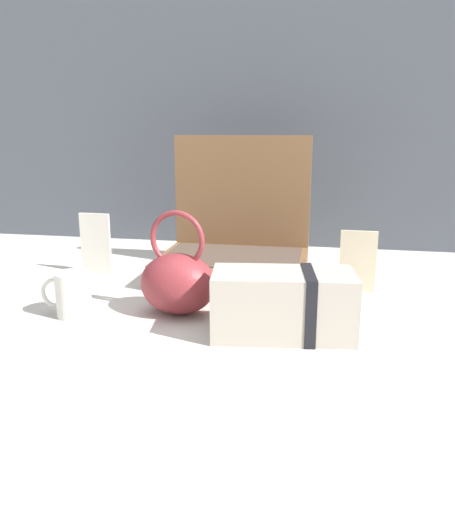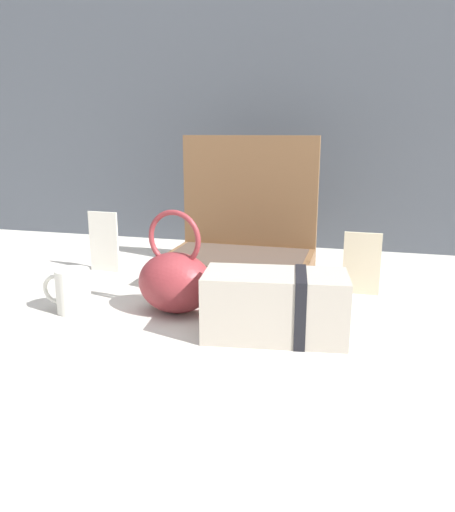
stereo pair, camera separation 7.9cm
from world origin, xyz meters
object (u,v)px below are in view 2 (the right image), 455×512
at_px(teal_pouch_handbag, 175,280).
at_px(cream_toiletry_bag, 277,305).
at_px(coffee_mug, 72,291).
at_px(info_card_left, 362,264).
at_px(poster_card_right, 104,242).
at_px(open_suitcase, 241,245).

relative_size(teal_pouch_handbag, cream_toiletry_bag, 0.79).
relative_size(teal_pouch_handbag, coffee_mug, 2.02).
relative_size(cream_toiletry_bag, coffee_mug, 2.54).
distance_m(info_card_left, poster_card_right, 0.67).
height_order(teal_pouch_handbag, poster_card_right, teal_pouch_handbag).
height_order(teal_pouch_handbag, cream_toiletry_bag, teal_pouch_handbag).
distance_m(cream_toiletry_bag, info_card_left, 0.33).
relative_size(coffee_mug, info_card_left, 0.74).
relative_size(open_suitcase, info_card_left, 2.54).
height_order(cream_toiletry_bag, info_card_left, info_card_left).
height_order(info_card_left, poster_card_right, poster_card_right).
bearing_deg(poster_card_right, coffee_mug, -71.07).
bearing_deg(teal_pouch_handbag, info_card_left, 30.77).
distance_m(teal_pouch_handbag, info_card_left, 0.44).
relative_size(open_suitcase, poster_card_right, 2.28).
xyz_separation_m(open_suitcase, cream_toiletry_bag, (0.16, -0.38, -0.02)).
bearing_deg(coffee_mug, open_suitcase, 52.36).
relative_size(info_card_left, poster_card_right, 0.90).
distance_m(open_suitcase, coffee_mug, 0.46).
bearing_deg(cream_toiletry_bag, coffee_mug, 177.48).
bearing_deg(info_card_left, cream_toiletry_bag, -114.82).
distance_m(teal_pouch_handbag, coffee_mug, 0.22).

